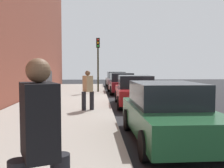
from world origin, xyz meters
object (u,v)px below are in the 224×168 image
(parked_car_red, at_px, (135,91))
(parked_car_silver, at_px, (116,80))
(parked_car_green, at_px, (167,112))
(parked_car_maroon, at_px, (121,83))
(traffic_light_pole, at_px, (98,55))
(pedestrian_grey_coat, at_px, (48,80))
(pedestrian_tan_coat, at_px, (88,89))
(pedestrian_black_coat, at_px, (40,146))

(parked_car_red, bearing_deg, parked_car_silver, -179.85)
(parked_car_silver, bearing_deg, parked_car_green, -0.22)
(parked_car_maroon, relative_size, parked_car_red, 1.02)
(parked_car_green, relative_size, traffic_light_pole, 1.09)
(parked_car_silver, distance_m, traffic_light_pole, 6.77)
(parked_car_red, bearing_deg, parked_car_green, -0.94)
(traffic_light_pole, bearing_deg, parked_car_silver, 163.93)
(parked_car_silver, bearing_deg, pedestrian_grey_coat, -32.33)
(traffic_light_pole, bearing_deg, pedestrian_tan_coat, -3.19)
(parked_car_red, relative_size, pedestrian_black_coat, 2.37)
(pedestrian_tan_coat, bearing_deg, traffic_light_pole, 176.81)
(parked_car_silver, xyz_separation_m, pedestrian_black_coat, (22.47, -2.43, 0.37))
(pedestrian_grey_coat, xyz_separation_m, traffic_light_pole, (-1.84, 3.30, 1.73))
(pedestrian_grey_coat, relative_size, pedestrian_black_coat, 0.96)
(pedestrian_tan_coat, bearing_deg, pedestrian_grey_coat, -156.02)
(pedestrian_grey_coat, bearing_deg, parked_car_silver, 147.67)
(parked_car_red, bearing_deg, parked_car_maroon, -179.23)
(parked_car_maroon, bearing_deg, traffic_light_pole, -82.38)
(pedestrian_tan_coat, distance_m, pedestrian_grey_coat, 7.00)
(parked_car_green, relative_size, pedestrian_grey_coat, 2.41)
(parked_car_green, xyz_separation_m, traffic_light_pole, (-12.38, -1.71, 2.06))
(pedestrian_tan_coat, xyz_separation_m, traffic_light_pole, (-8.24, 0.46, 1.80))
(parked_car_green, height_order, pedestrian_tan_coat, pedestrian_tan_coat)
(parked_car_maroon, bearing_deg, pedestrian_black_coat, -8.19)
(parked_car_red, relative_size, parked_car_green, 1.02)
(parked_car_maroon, relative_size, pedestrian_tan_coat, 2.71)
(parked_car_green, bearing_deg, parked_car_silver, 179.78)
(pedestrian_tan_coat, distance_m, traffic_light_pole, 8.44)
(pedestrian_tan_coat, height_order, traffic_light_pole, traffic_light_pole)
(parked_car_maroon, height_order, pedestrian_grey_coat, pedestrian_grey_coat)
(pedestrian_grey_coat, height_order, pedestrian_black_coat, pedestrian_black_coat)
(parked_car_red, bearing_deg, pedestrian_black_coat, -13.58)
(pedestrian_tan_coat, xyz_separation_m, pedestrian_black_coat, (8.04, -0.18, 0.11))
(parked_car_maroon, bearing_deg, parked_car_silver, 179.50)
(pedestrian_black_coat, bearing_deg, pedestrian_tan_coat, 178.70)
(traffic_light_pole, bearing_deg, pedestrian_grey_coat, -60.85)
(parked_car_maroon, bearing_deg, parked_car_green, -0.08)
(parked_car_maroon, xyz_separation_m, pedestrian_tan_coat, (8.47, -2.19, 0.26))
(parked_car_red, xyz_separation_m, parked_car_green, (6.29, -0.10, -0.00))
(pedestrian_black_coat, bearing_deg, parked_car_silver, 173.84)
(pedestrian_black_coat, bearing_deg, parked_car_red, 166.42)
(pedestrian_black_coat, relative_size, traffic_light_pole, 0.47)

